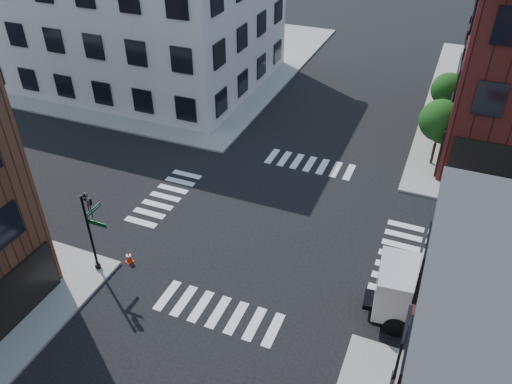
% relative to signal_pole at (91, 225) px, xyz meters
% --- Properties ---
extents(ground, '(120.00, 120.00, 0.00)m').
position_rel_signal_pole_xyz_m(ground, '(6.72, 6.68, -2.86)').
color(ground, black).
rests_on(ground, ground).
extents(sidewalk_nw, '(30.00, 30.00, 0.15)m').
position_rel_signal_pole_xyz_m(sidewalk_nw, '(-14.28, 27.68, -2.78)').
color(sidewalk_nw, gray).
rests_on(sidewalk_nw, ground).
extents(building_nw, '(22.00, 16.00, 11.00)m').
position_rel_signal_pole_xyz_m(building_nw, '(-12.28, 22.68, 2.64)').
color(building_nw, beige).
rests_on(building_nw, ground).
extents(tree_near, '(2.69, 2.69, 4.49)m').
position_rel_signal_pole_xyz_m(tree_near, '(14.28, 16.65, 0.30)').
color(tree_near, black).
rests_on(tree_near, ground).
extents(tree_far, '(2.43, 2.43, 4.07)m').
position_rel_signal_pole_xyz_m(tree_far, '(14.28, 22.65, 0.02)').
color(tree_far, black).
rests_on(tree_far, ground).
extents(signal_pole, '(1.29, 1.24, 4.60)m').
position_rel_signal_pole_xyz_m(signal_pole, '(0.00, 0.00, 0.00)').
color(signal_pole, black).
rests_on(signal_pole, ground).
extents(box_truck, '(8.96, 3.43, 3.98)m').
position_rel_signal_pole_xyz_m(box_truck, '(17.65, 2.98, -0.79)').
color(box_truck, silver).
rests_on(box_truck, ground).
extents(traffic_cone, '(0.44, 0.44, 0.64)m').
position_rel_signal_pole_xyz_m(traffic_cone, '(1.02, 0.98, -2.55)').
color(traffic_cone, red).
rests_on(traffic_cone, ground).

